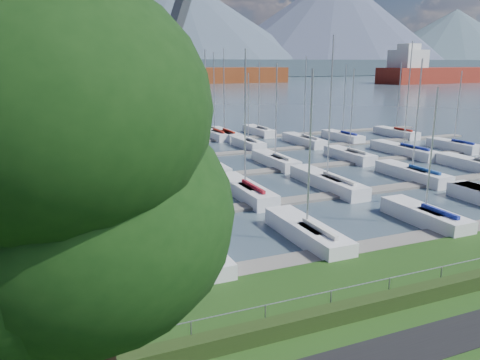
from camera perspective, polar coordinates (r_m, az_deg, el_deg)
path at (r=19.18m, az=18.78°, el=-19.14°), size 160.00×2.00×0.04m
water at (r=275.07m, az=-20.93°, el=11.06°), size 800.00×540.00×0.20m
hedge at (r=20.69m, az=13.96°, el=-15.05°), size 80.00×0.70×0.70m
fence at (r=20.58m, az=13.43°, el=-12.51°), size 80.00×0.04×0.04m
foothill at (r=344.84m, az=-21.55°, el=12.52°), size 900.00×80.00×12.00m
mountains at (r=421.24m, az=-21.39°, el=18.23°), size 1190.00×360.00×115.00m
docks at (r=43.45m, az=-7.20°, el=0.06°), size 90.00×41.60×0.25m
tree at (r=8.97m, az=-25.39°, el=4.56°), size 7.26×7.88×12.96m
crane at (r=43.43m, az=-8.69°, el=7.45°), size 7.26×13.07×22.35m
cargo_ship_mid at (r=241.89m, az=-8.23°, el=12.43°), size 111.86×21.14×21.50m
cargo_ship_east at (r=270.24m, az=23.32°, el=11.68°), size 82.53×22.89×21.50m
sailboat_fleet at (r=45.50m, az=-10.86°, el=7.66°), size 75.19×49.04×13.16m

